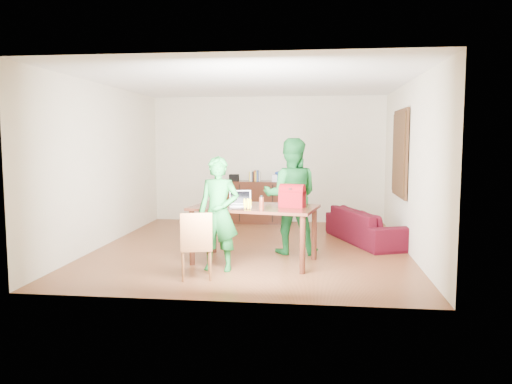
# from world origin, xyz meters

# --- Properties ---
(room) EXTENTS (5.20, 5.70, 2.90)m
(room) POSITION_xyz_m (0.01, 0.13, 1.31)
(room) COLOR #482612
(room) RESTS_ON ground
(table) EXTENTS (1.91, 1.29, 0.83)m
(table) POSITION_xyz_m (0.16, -0.95, 0.72)
(table) COLOR black
(table) RESTS_ON ground
(chair) EXTENTS (0.48, 0.47, 0.87)m
(chair) POSITION_xyz_m (-0.48, -1.87, 0.25)
(chair) COLOR brown
(chair) RESTS_ON ground
(person_near) EXTENTS (0.60, 0.42, 1.56)m
(person_near) POSITION_xyz_m (-0.27, -1.43, 0.78)
(person_near) COLOR #145C21
(person_near) RESTS_ON ground
(person_far) EXTENTS (0.89, 0.70, 1.81)m
(person_far) POSITION_xyz_m (0.65, -0.27, 0.90)
(person_far) COLOR #166528
(person_far) RESTS_ON ground
(laptop) EXTENTS (0.35, 0.27, 0.22)m
(laptop) POSITION_xyz_m (-0.04, -0.98, 0.87)
(laptop) COLOR white
(laptop) RESTS_ON table
(bananas) EXTENTS (0.17, 0.13, 0.06)m
(bananas) POSITION_xyz_m (0.10, -1.26, 0.85)
(bananas) COLOR yellow
(bananas) RESTS_ON table
(bottle) EXTENTS (0.08, 0.08, 0.19)m
(bottle) POSITION_xyz_m (0.30, -1.28, 0.92)
(bottle) COLOR #511F12
(bottle) RESTS_ON table
(red_bag) EXTENTS (0.39, 0.28, 0.26)m
(red_bag) POSITION_xyz_m (0.71, -0.98, 0.95)
(red_bag) COLOR maroon
(red_bag) RESTS_ON table
(sofa) EXTENTS (1.42, 2.11, 0.57)m
(sofa) POSITION_xyz_m (1.95, 0.72, 0.29)
(sofa) COLOR #340906
(sofa) RESTS_ON ground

